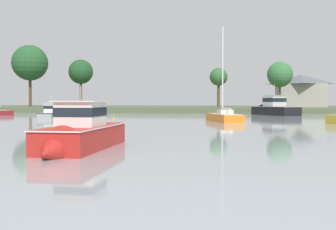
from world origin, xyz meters
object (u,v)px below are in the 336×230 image
mooring_buoy_orange (113,117)px  cruiser_grey (52,114)px  cruiser_red (78,140)px  sailboat_orange (224,119)px  cruiser_black (272,111)px

mooring_buoy_orange → cruiser_grey: bearing=-168.7°
cruiser_red → cruiser_grey: size_ratio=1.17×
cruiser_red → sailboat_orange: (5.88, 29.24, -0.25)m
sailboat_orange → cruiser_grey: bearing=166.7°
cruiser_red → sailboat_orange: 29.83m
sailboat_orange → cruiser_black: bearing=72.6°
cruiser_red → cruiser_black: 53.87m
sailboat_orange → mooring_buoy_orange: size_ratio=28.35×
cruiser_black → cruiser_grey: 35.37m
cruiser_black → sailboat_orange: (-7.23, -23.01, -0.46)m
cruiser_black → cruiser_grey: size_ratio=1.56×
sailboat_orange → mooring_buoy_orange: (-15.32, 7.21, -0.17)m
cruiser_grey → mooring_buoy_orange: (8.22, 1.64, -0.42)m
cruiser_red → cruiser_grey: (-17.67, 34.81, -0.00)m
sailboat_orange → mooring_buoy_orange: bearing=154.8°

